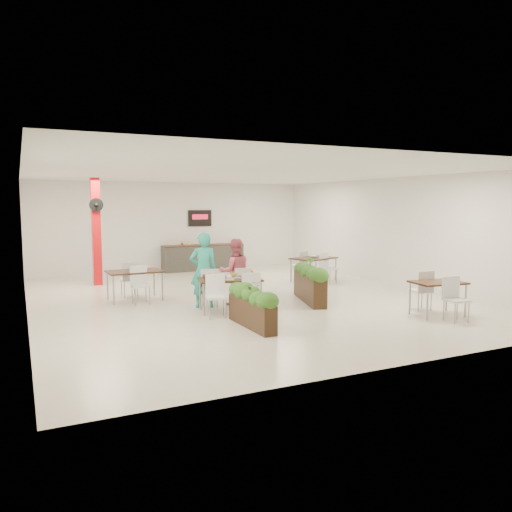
{
  "coord_description": "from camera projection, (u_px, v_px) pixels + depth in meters",
  "views": [
    {
      "loc": [
        -5.08,
        -11.65,
        2.44
      ],
      "look_at": [
        0.38,
        -0.18,
        1.1
      ],
      "focal_mm": 35.0,
      "sensor_mm": 36.0,
      "label": 1
    }
  ],
  "objects": [
    {
      "name": "ground",
      "position": [
        240.0,
        298.0,
        12.88
      ],
      "size": [
        12.0,
        12.0,
        0.0
      ],
      "primitive_type": "plane",
      "color": "beige",
      "rests_on": "ground"
    },
    {
      "name": "room_shell",
      "position": [
        239.0,
        221.0,
        12.67
      ],
      "size": [
        10.1,
        12.1,
        3.22
      ],
      "color": "white",
      "rests_on": "ground"
    },
    {
      "name": "red_column",
      "position": [
        96.0,
        230.0,
        14.83
      ],
      "size": [
        0.4,
        0.41,
        3.2
      ],
      "color": "red",
      "rests_on": "ground"
    },
    {
      "name": "service_counter",
      "position": [
        203.0,
        257.0,
        18.34
      ],
      "size": [
        3.0,
        0.64,
        2.2
      ],
      "color": "#32302C",
      "rests_on": "ground"
    },
    {
      "name": "main_table",
      "position": [
        230.0,
        284.0,
        11.27
      ],
      "size": [
        1.54,
        1.84,
        0.92
      ],
      "rotation": [
        0.0,
        0.0,
        -0.21
      ],
      "color": "black",
      "rests_on": "ground"
    },
    {
      "name": "diner_man",
      "position": [
        203.0,
        270.0,
        11.67
      ],
      "size": [
        0.72,
        0.55,
        1.77
      ],
      "primitive_type": "imported",
      "rotation": [
        0.0,
        0.0,
        2.93
      ],
      "color": "teal",
      "rests_on": "ground"
    },
    {
      "name": "diner_woman",
      "position": [
        235.0,
        272.0,
        12.02
      ],
      "size": [
        0.89,
        0.75,
        1.6
      ],
      "primitive_type": "imported",
      "rotation": [
        0.0,
        0.0,
        2.93
      ],
      "color": "#DA6174",
      "rests_on": "ground"
    },
    {
      "name": "planter_left",
      "position": [
        252.0,
        303.0,
        9.84
      ],
      "size": [
        0.41,
        1.77,
        0.92
      ],
      "rotation": [
        0.0,
        0.0,
        1.58
      ],
      "color": "black",
      "rests_on": "ground"
    },
    {
      "name": "planter_right",
      "position": [
        309.0,
        281.0,
        12.43
      ],
      "size": [
        0.91,
        2.05,
        1.11
      ],
      "rotation": [
        0.0,
        0.0,
        1.28
      ],
      "color": "black",
      "rests_on": "ground"
    },
    {
      "name": "side_table_a",
      "position": [
        134.0,
        275.0,
        12.61
      ],
      "size": [
        1.35,
        1.63,
        0.92
      ],
      "rotation": [
        0.0,
        0.0,
        0.03
      ],
      "color": "black",
      "rests_on": "ground"
    },
    {
      "name": "side_table_b",
      "position": [
        314.0,
        261.0,
        15.67
      ],
      "size": [
        1.6,
        1.67,
        0.92
      ],
      "rotation": [
        0.0,
        0.0,
        0.34
      ],
      "color": "black",
      "rests_on": "ground"
    },
    {
      "name": "side_table_c",
      "position": [
        438.0,
        288.0,
        10.84
      ],
      "size": [
        1.18,
        1.66,
        0.92
      ],
      "rotation": [
        0.0,
        0.0,
        -0.13
      ],
      "color": "black",
      "rests_on": "ground"
    }
  ]
}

